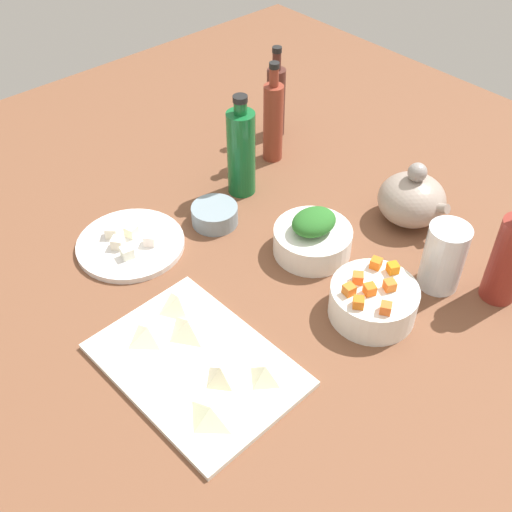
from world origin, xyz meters
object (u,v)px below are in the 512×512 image
Objects in this scene: cutting_board at (196,365)px; drinking_glass_0 at (444,257)px; bowl_small_side at (215,215)px; bowl_carrots at (373,301)px; bottle_1 at (276,100)px; teapot at (412,199)px; bottle_3 at (510,258)px; plate_tofu at (131,244)px; bowl_greens at (312,241)px; bottle_0 at (273,120)px; bottle_2 at (241,152)px.

drinking_glass_0 is (14.38, 44.83, 6.02)cm from cutting_board.
bowl_small_side is (-26.57, 25.41, 1.46)cm from cutting_board.
bottle_1 is (-54.80, 28.15, 5.97)cm from bowl_carrots.
teapot is 24.97cm from bottle_3.
bottle_1 is (-11.84, 49.79, 8.44)cm from plate_tofu.
bottle_1 is at bearing 176.71° from teapot.
drinking_glass_0 is (40.95, 19.42, 4.56)cm from bowl_small_side.
bottle_1 reaches higher than bowl_greens.
cutting_board is 1.55× the size of plate_tofu.
bottle_3 reaches higher than cutting_board.
bowl_greens is 34.15cm from bottle_0.
bottle_3 is at bearing 14.09° from bottle_2.
bottle_0 is at bearing 111.06° from bowl_small_side.
bottle_3 is at bearing -12.33° from teapot.
plate_tofu is at bearing -123.17° from teapot.
bowl_greens is at bearing -152.97° from drinking_glass_0.
bottle_0 is (-47.42, 20.39, 6.68)cm from bowl_carrots.
plate_tofu is at bearing -76.62° from bottle_1.
bottle_1 is 1.69× the size of drinking_glass_0.
cutting_board is 1.49× the size of bottle_1.
drinking_glass_0 is at bearing -6.26° from bottle_0.
bowl_greens reaches higher than bowl_small_side.
bottle_0 is 50.97cm from drinking_glass_0.
bottle_1 is at bearing 117.45° from bowl_small_side.
bottle_2 is at bearing -165.91° from bottle_3.
plate_tofu is 56.74cm from teapot.
bowl_greens is (24.58, 25.50, 2.08)cm from plate_tofu.
plate_tofu is at bearing -142.62° from bottle_3.
cutting_board is at bearing -89.18° from teapot.
bottle_0 is at bearing 109.87° from bottle_2.
drinking_glass_0 reaches higher than bowl_small_side.
bottle_0 reaches higher than cutting_board.
bowl_carrots is at bearing -23.27° from bottle_0.
bottle_0 reaches higher than bowl_carrots.
bowl_carrots is 1.60× the size of bowl_small_side.
bowl_small_side is 0.42× the size of bottle_2.
bowl_greens is 0.99× the size of bowl_carrots.
plate_tofu is 51.87cm from bottle_1.
bowl_greens is at bearing -29.65° from bottle_0.
plate_tofu is 59.10cm from drinking_glass_0.
cutting_board is 62.71cm from bottle_0.
drinking_glass_0 reaches higher than bowl_carrots.
bowl_small_side is 39.89cm from teapot.
teapot is (25.78, 30.27, 3.33)cm from bowl_small_side.
cutting_board is 1.40× the size of bottle_0.
bottle_1 reaches higher than bowl_carrots.
bottle_1 is at bearing 167.07° from drinking_glass_0.
bowl_small_side is (-19.42, -8.44, -0.72)cm from bowl_greens.
teapot is at bearing 167.67° from bottle_3.
bottle_0 is 59.51cm from bottle_3.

